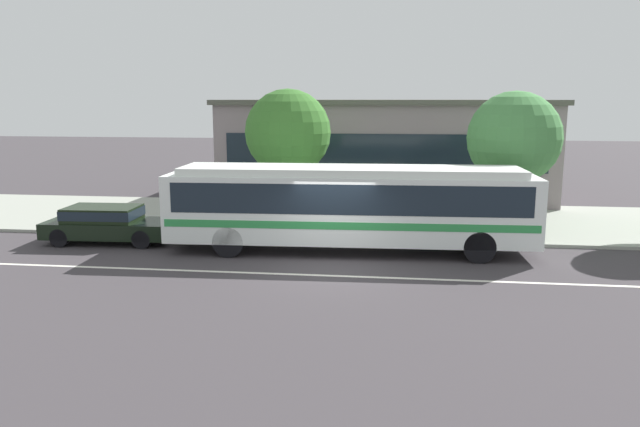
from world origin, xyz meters
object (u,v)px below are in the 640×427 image
Objects in this scene: pedestrian_walking_along_curb at (508,213)px; street_tree_near_stop at (288,133)px; pedestrian_waiting_near_sign at (386,203)px; bus_stop_sign at (468,193)px; sedan_behind_bus at (107,222)px; street_tree_mid_block at (514,138)px; pedestrian_standing_by_tree at (518,208)px; transit_bus at (350,203)px.

pedestrian_walking_along_curb is 0.32× the size of street_tree_near_stop.
bus_stop_sign is at bearing -30.31° from pedestrian_waiting_near_sign.
sedan_behind_bus is 0.86× the size of street_tree_mid_block.
pedestrian_waiting_near_sign is 0.31× the size of street_tree_near_stop.
pedestrian_standing_by_tree is (0.58, 1.15, -0.03)m from pedestrian_walking_along_curb.
pedestrian_waiting_near_sign is 4.85m from street_tree_near_stop.
pedestrian_standing_by_tree is (4.86, -0.47, -0.02)m from pedestrian_waiting_near_sign.
pedestrian_waiting_near_sign is at bearing 159.25° from pedestrian_walking_along_curb.
pedestrian_standing_by_tree is at bearing -72.67° from street_tree_mid_block.
transit_bus is 2.32× the size of street_tree_mid_block.
street_tree_mid_block reaches higher than transit_bus.
sedan_behind_bus is 2.71× the size of pedestrian_waiting_near_sign.
pedestrian_walking_along_curb is (5.38, 1.84, -0.56)m from transit_bus.
transit_bus is at bearing -147.99° from street_tree_mid_block.
street_tree_near_stop reaches higher than transit_bus.
pedestrian_standing_by_tree is 0.31× the size of street_tree_mid_block.
street_tree_near_stop is at bearing 170.36° from pedestrian_standing_by_tree.
pedestrian_walking_along_curb is at bearing -116.98° from pedestrian_standing_by_tree.
street_tree_near_stop is at bearing 162.18° from pedestrian_walking_along_curb.
bus_stop_sign is at bearing 24.22° from transit_bus.
sedan_behind_bus is at bearing -143.61° from street_tree_near_stop.
street_tree_near_stop is (-6.83, 2.70, 1.91)m from bus_stop_sign.
street_tree_near_stop is at bearing 165.46° from pedestrian_waiting_near_sign.
transit_bus is 3.68m from pedestrian_waiting_near_sign.
bus_stop_sign is (-1.99, -1.20, 0.71)m from pedestrian_standing_by_tree.
pedestrian_waiting_near_sign is at bearing -178.20° from street_tree_mid_block.
pedestrian_standing_by_tree reaches higher than sedan_behind_bus.
sedan_behind_bus is at bearing -166.82° from street_tree_mid_block.
transit_bus reaches higher than pedestrian_standing_by_tree.
pedestrian_walking_along_curb is 1.29m from pedestrian_standing_by_tree.
transit_bus is 5.71m from pedestrian_walking_along_curb.
pedestrian_standing_by_tree is 0.62× the size of bus_stop_sign.
transit_bus is at bearing -107.75° from pedestrian_waiting_near_sign.
bus_stop_sign is (12.59, 1.55, 1.05)m from sedan_behind_bus.
street_tree_mid_block is (0.39, 1.77, 2.48)m from pedestrian_walking_along_curb.
street_tree_mid_block reaches higher than bus_stop_sign.
pedestrian_waiting_near_sign is 0.64× the size of bus_stop_sign.
bus_stop_sign is 0.49× the size of street_tree_near_stop.
pedestrian_waiting_near_sign is at bearing 174.47° from pedestrian_standing_by_tree.
bus_stop_sign is at bearing -177.71° from pedestrian_walking_along_curb.
street_tree_mid_block is at bearing 45.36° from bus_stop_sign.
transit_bus is 2.70× the size of sedan_behind_bus.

